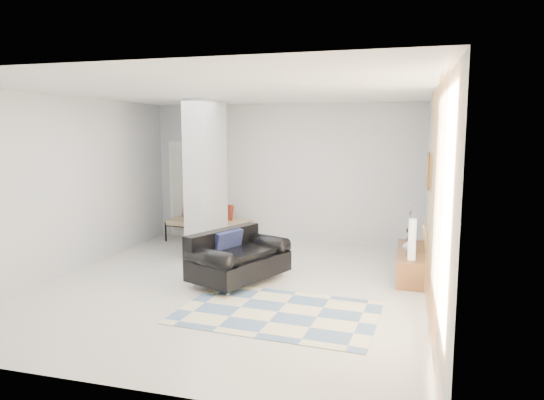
# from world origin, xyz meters

# --- Properties ---
(floor) EXTENTS (6.00, 6.00, 0.00)m
(floor) POSITION_xyz_m (0.00, 0.00, 0.00)
(floor) COLOR silver
(floor) RESTS_ON ground
(ceiling) EXTENTS (6.00, 6.00, 0.00)m
(ceiling) POSITION_xyz_m (0.00, 0.00, 2.80)
(ceiling) COLOR white
(ceiling) RESTS_ON wall_back
(wall_back) EXTENTS (6.00, 0.00, 6.00)m
(wall_back) POSITION_xyz_m (0.00, 3.00, 1.40)
(wall_back) COLOR silver
(wall_back) RESTS_ON ground
(wall_front) EXTENTS (6.00, 0.00, 6.00)m
(wall_front) POSITION_xyz_m (0.00, -3.00, 1.40)
(wall_front) COLOR silver
(wall_front) RESTS_ON ground
(wall_left) EXTENTS (0.00, 6.00, 6.00)m
(wall_left) POSITION_xyz_m (-2.75, 0.00, 1.40)
(wall_left) COLOR silver
(wall_left) RESTS_ON ground
(wall_right) EXTENTS (0.00, 6.00, 6.00)m
(wall_right) POSITION_xyz_m (2.75, 0.00, 1.40)
(wall_right) COLOR silver
(wall_right) RESTS_ON ground
(partition_column) EXTENTS (0.35, 1.20, 2.80)m
(partition_column) POSITION_xyz_m (-1.10, 1.60, 1.40)
(partition_column) COLOR #B0B5B8
(partition_column) RESTS_ON floor
(hallway_door) EXTENTS (0.85, 0.06, 2.04)m
(hallway_door) POSITION_xyz_m (-2.10, 2.96, 1.02)
(hallway_door) COLOR white
(hallway_door) RESTS_ON floor
(curtain) EXTENTS (0.00, 2.55, 2.55)m
(curtain) POSITION_xyz_m (2.67, -1.15, 1.45)
(curtain) COLOR #FFA943
(curtain) RESTS_ON wall_right
(wall_art) EXTENTS (0.04, 0.45, 0.55)m
(wall_art) POSITION_xyz_m (2.72, 1.20, 1.65)
(wall_art) COLOR #37210F
(wall_art) RESTS_ON wall_right
(media_console) EXTENTS (0.45, 1.62, 0.80)m
(media_console) POSITION_xyz_m (2.52, 1.20, 0.21)
(media_console) COLOR brown
(media_console) RESTS_ON floor
(loveseat) EXTENTS (1.37, 1.70, 0.76)m
(loveseat) POSITION_xyz_m (-0.04, 0.20, 0.36)
(loveseat) COLOR silver
(loveseat) RESTS_ON floor
(daybed) EXTENTS (1.83, 0.95, 0.77)m
(daybed) POSITION_xyz_m (-1.48, 2.63, 0.42)
(daybed) COLOR black
(daybed) RESTS_ON floor
(area_rug) EXTENTS (2.54, 1.79, 0.01)m
(area_rug) POSITION_xyz_m (0.90, -0.90, 0.01)
(area_rug) COLOR beige
(area_rug) RESTS_ON floor
(cylinder_lamp) EXTENTS (0.11, 0.11, 0.60)m
(cylinder_lamp) POSITION_xyz_m (2.50, 0.63, 0.70)
(cylinder_lamp) COLOR white
(cylinder_lamp) RESTS_ON media_console
(bronze_figurine) EXTENTS (0.15, 0.15, 0.27)m
(bronze_figurine) POSITION_xyz_m (2.47, 1.67, 0.54)
(bronze_figurine) COLOR #302015
(bronze_figurine) RESTS_ON media_console
(vase) EXTENTS (0.23, 0.23, 0.21)m
(vase) POSITION_xyz_m (2.47, 1.13, 0.51)
(vase) COLOR silver
(vase) RESTS_ON media_console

